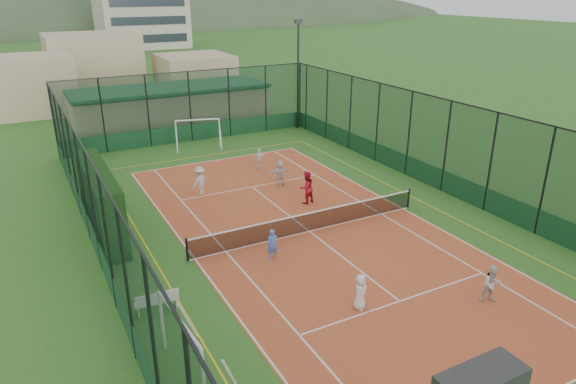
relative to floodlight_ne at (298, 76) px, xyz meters
name	(u,v)px	position (x,y,z in m)	size (l,w,h in m)	color
ground	(310,232)	(-8.60, -16.60, -4.12)	(300.00, 300.00, 0.00)	#316522
court_slab	(310,231)	(-8.60, -16.60, -4.12)	(11.17, 23.97, 0.01)	#B85228
tennis_net	(310,221)	(-8.60, -16.60, -3.59)	(11.67, 0.12, 1.06)	black
perimeter_fence	(310,181)	(-8.60, -16.60, -1.62)	(18.12, 34.12, 5.00)	#10311F
floodlight_ne	(298,76)	(0.00, 0.00, 0.00)	(0.60, 0.26, 8.25)	black
clubhouse	(171,106)	(-8.60, 5.40, -2.55)	(15.20, 7.20, 3.15)	tan
distant_hills	(45,26)	(-8.60, 133.40, -4.12)	(200.00, 60.00, 24.00)	#384C33
hedge_left	(101,201)	(-16.90, -12.09, -2.62)	(1.03, 6.90, 3.02)	black
white_bench	(156,301)	(-16.40, -19.48, -3.71)	(1.49, 0.41, 0.84)	white
futsal_goal_near	(181,349)	(-16.59, -23.09, -3.11)	(0.92, 3.16, 2.04)	white
futsal_goal_far	(198,134)	(-8.72, -1.45, -3.13)	(3.07, 0.89, 1.98)	white
child_near_left	(360,292)	(-10.11, -22.65, -3.46)	(0.65, 0.42, 1.32)	white
child_near_mid	(273,244)	(-11.21, -18.06, -3.46)	(0.47, 0.31, 1.30)	#4C74D7
child_near_right	(492,284)	(-5.76, -24.50, -3.40)	(0.69, 0.54, 1.42)	silver
child_far_left	(200,181)	(-11.51, -9.90, -3.32)	(1.02, 0.59, 1.58)	silver
child_far_right	(260,159)	(-6.94, -7.71, -3.45)	(0.78, 0.33, 1.34)	white
child_far_back	(280,173)	(-7.07, -10.66, -3.39)	(1.34, 0.43, 1.45)	silver
coach	(306,188)	(-7.05, -13.61, -3.26)	(0.83, 0.65, 1.71)	red
tennis_balls	(294,218)	(-8.59, -15.05, -4.08)	(4.01, 1.73, 0.07)	#CCE033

